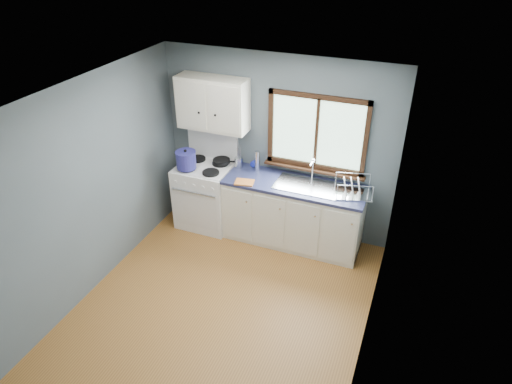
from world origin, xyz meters
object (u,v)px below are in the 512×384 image
at_px(gas_range, 206,193).
at_px(sink, 307,190).
at_px(stockpot, 186,160).
at_px(dish_rack, 353,190).
at_px(skillet, 222,161).
at_px(base_cabinets, 293,216).
at_px(thermos, 257,161).
at_px(utensil_crock, 239,162).

height_order(gas_range, sink, gas_range).
height_order(gas_range, stockpot, gas_range).
bearing_deg(dish_rack, sink, 164.68).
distance_m(sink, skillet, 1.29).
relative_size(base_cabinets, skillet, 4.83).
distance_m(base_cabinets, stockpot, 1.64).
relative_size(base_cabinets, stockpot, 5.02).
bearing_deg(thermos, base_cabinets, -14.71).
distance_m(thermos, dish_rack, 1.35).
bearing_deg(thermos, gas_range, -166.61).
xyz_separation_m(gas_range, thermos, (0.72, 0.17, 0.57)).
bearing_deg(utensil_crock, dish_rack, -5.37).
distance_m(skillet, utensil_crock, 0.25).
distance_m(gas_range, stockpot, 0.64).
bearing_deg(base_cabinets, sink, -0.13).
bearing_deg(sink, base_cabinets, 179.87).
height_order(stockpot, utensil_crock, utensil_crock).
bearing_deg(stockpot, skillet, 39.72).
distance_m(skillet, thermos, 0.53).
height_order(utensil_crock, dish_rack, utensil_crock).
xyz_separation_m(base_cabinets, skillet, (-1.10, 0.12, 0.57)).
bearing_deg(stockpot, thermos, 21.13).
bearing_deg(base_cabinets, stockpot, -172.54).
relative_size(base_cabinets, thermos, 6.34).
bearing_deg(dish_rack, base_cabinets, 164.57).
relative_size(sink, utensil_crock, 2.29).
relative_size(sink, dish_rack, 1.61).
bearing_deg(sink, utensil_crock, 171.50).
bearing_deg(gas_range, thermos, 13.39).
distance_m(base_cabinets, skillet, 1.25).
height_order(gas_range, utensil_crock, gas_range).
xyz_separation_m(skillet, thermos, (0.52, 0.03, 0.08)).
height_order(stockpot, dish_rack, stockpot).
bearing_deg(sink, thermos, 168.63).
bearing_deg(utensil_crock, skillet, -172.25).
distance_m(stockpot, utensil_crock, 0.72).
bearing_deg(skillet, sink, -19.88).
height_order(gas_range, thermos, gas_range).
xyz_separation_m(gas_range, base_cabinets, (1.31, 0.02, -0.08)).
distance_m(base_cabinets, utensil_crock, 1.05).
distance_m(utensil_crock, thermos, 0.28).
xyz_separation_m(base_cabinets, sink, (0.18, -0.00, 0.45)).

